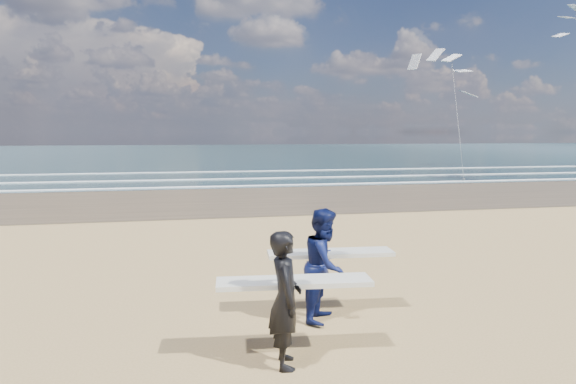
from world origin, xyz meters
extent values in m
cube|color=#4D3E29|center=(20.00, 18.00, 0.01)|extent=(220.00, 12.00, 0.01)
cube|color=#173033|center=(20.00, 72.00, 0.01)|extent=(220.00, 100.00, 0.02)
cube|color=white|center=(20.00, 22.80, 0.05)|extent=(220.00, 0.50, 0.05)
cube|color=white|center=(20.00, 27.50, 0.05)|extent=(220.00, 0.50, 0.05)
cube|color=white|center=(20.00, 34.00, 0.05)|extent=(220.00, 0.50, 0.05)
imported|color=black|center=(0.57, -0.21, 0.94)|extent=(0.50, 0.72, 1.87)
cube|color=silver|center=(0.77, 0.14, 1.06)|extent=(2.24, 0.72, 0.07)
imported|color=#0C1444|center=(1.57, 1.36, 0.95)|extent=(1.09, 1.17, 1.91)
cube|color=silver|center=(1.77, 1.71, 1.06)|extent=(2.24, 0.70, 0.07)
cube|color=slate|center=(17.67, 24.21, 0.05)|extent=(0.12, 0.12, 0.10)
camera|label=1|loc=(-0.76, -6.78, 3.18)|focal=32.00mm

